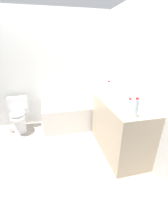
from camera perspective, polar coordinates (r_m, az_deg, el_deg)
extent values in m
plane|color=#9E9389|center=(2.73, -10.63, -14.55)|extent=(3.68, 3.68, 0.00)
cube|color=silver|center=(3.41, -13.57, 15.09)|extent=(3.08, 0.10, 2.37)
cube|color=silver|center=(2.61, 19.84, 11.62)|extent=(0.10, 2.77, 2.37)
cube|color=white|center=(3.34, -2.85, -1.03)|extent=(1.47, 0.71, 0.53)
cube|color=white|center=(3.25, -2.93, 2.56)|extent=(1.21, 0.51, 0.09)
cylinder|color=silver|center=(3.36, 6.74, 4.65)|extent=(0.09, 0.03, 0.03)
cylinder|color=silver|center=(3.42, -5.70, 10.75)|extent=(0.31, 0.03, 0.52)
cylinder|color=silver|center=(3.39, -10.98, 10.38)|extent=(0.29, 0.03, 0.03)
cylinder|color=white|center=(3.38, -23.56, -4.31)|extent=(0.23, 0.23, 0.38)
ellipsoid|color=white|center=(3.26, -24.24, -1.77)|extent=(0.30, 0.40, 0.14)
ellipsoid|color=white|center=(3.22, -24.49, -0.44)|extent=(0.28, 0.38, 0.02)
cube|color=white|center=(3.41, -24.10, 2.55)|extent=(0.39, 0.16, 0.34)
cylinder|color=#BBBBC0|center=(3.35, -24.61, 5.38)|extent=(0.03, 0.03, 0.01)
cube|color=tan|center=(2.55, 13.42, -5.78)|extent=(0.57, 1.22, 0.89)
cylinder|color=white|center=(2.41, 12.89, 5.13)|extent=(0.33, 0.33, 0.07)
cylinder|color=#ADADB2|center=(2.50, 17.13, 5.38)|extent=(0.02, 0.02, 0.07)
cylinder|color=#ADADB2|center=(2.47, 16.29, 6.08)|extent=(0.09, 0.02, 0.02)
cylinder|color=#ADADB2|center=(2.46, 17.76, 4.56)|extent=(0.03, 0.03, 0.04)
cylinder|color=#ADADB2|center=(2.55, 16.44, 5.47)|extent=(0.03, 0.03, 0.04)
cylinder|color=silver|center=(2.64, 9.46, 9.00)|extent=(0.07, 0.07, 0.23)
cylinder|color=red|center=(2.61, 9.65, 11.69)|extent=(0.04, 0.04, 0.02)
cylinder|color=silver|center=(2.03, 17.23, 2.45)|extent=(0.06, 0.06, 0.16)
cylinder|color=red|center=(2.00, 17.56, 4.91)|extent=(0.03, 0.03, 0.02)
cylinder|color=silver|center=(1.87, 19.46, 1.34)|extent=(0.06, 0.06, 0.23)
cylinder|color=red|center=(1.83, 20.00, 4.93)|extent=(0.03, 0.03, 0.02)
cylinder|color=white|center=(2.76, 8.20, 8.13)|extent=(0.06, 0.06, 0.08)
cylinder|color=white|center=(2.58, 9.28, 6.90)|extent=(0.08, 0.08, 0.08)
cylinder|color=white|center=(2.15, 15.01, 3.00)|extent=(0.06, 0.06, 0.10)
cylinder|color=white|center=(3.52, -26.86, -6.22)|extent=(0.11, 0.11, 0.13)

